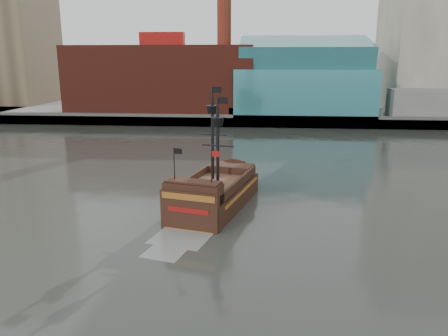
# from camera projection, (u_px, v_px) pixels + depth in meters

# --- Properties ---
(ground) EXTENTS (400.00, 400.00, 0.00)m
(ground) POSITION_uv_depth(u_px,v_px,m) (242.00, 256.00, 32.52)
(ground) COLOR #252723
(ground) RESTS_ON ground
(promenade_far) EXTENTS (220.00, 60.00, 2.00)m
(promenade_far) POSITION_uv_depth(u_px,v_px,m) (259.00, 107.00, 121.11)
(promenade_far) COLOR slate
(promenade_far) RESTS_ON ground
(seawall) EXTENTS (220.00, 1.00, 2.60)m
(seawall) POSITION_uv_depth(u_px,v_px,m) (257.00, 121.00, 92.55)
(seawall) COLOR #4C4C49
(seawall) RESTS_ON ground
(skyline) EXTENTS (149.00, 45.00, 62.00)m
(skyline) POSITION_uv_depth(u_px,v_px,m) (281.00, 15.00, 107.71)
(skyline) COLOR brown
(skyline) RESTS_ON promenade_far
(pirate_ship) EXTENTS (8.78, 17.37, 12.47)m
(pirate_ship) POSITION_uv_depth(u_px,v_px,m) (214.00, 196.00, 42.80)
(pirate_ship) COLOR black
(pirate_ship) RESTS_ON ground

